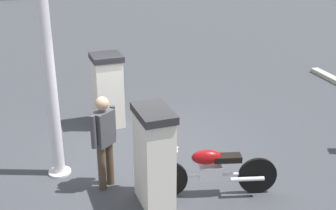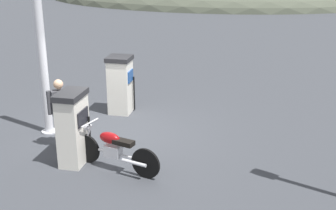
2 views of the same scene
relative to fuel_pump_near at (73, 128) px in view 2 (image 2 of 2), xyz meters
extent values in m
plane|color=#383A3F|center=(0.40, 1.59, -0.82)|extent=(120.00, 120.00, 0.00)
cube|color=silver|center=(0.00, 0.00, -0.07)|extent=(0.46, 0.74, 1.49)
cube|color=black|center=(0.24, 0.00, 0.25)|extent=(0.03, 0.52, 0.32)
cube|color=#262628|center=(0.00, 0.00, 0.73)|extent=(0.50, 0.81, 0.12)
cylinder|color=black|center=(0.27, 0.22, -0.30)|extent=(0.04, 0.04, 0.97)
cube|color=silver|center=(0.00, 3.19, -0.07)|extent=(0.58, 0.60, 1.49)
cube|color=#1E478C|center=(0.30, 3.19, 0.26)|extent=(0.03, 0.42, 0.32)
cube|color=#262628|center=(0.00, 3.19, 0.74)|extent=(0.64, 0.67, 0.12)
cylinder|color=black|center=(0.34, 3.37, -0.30)|extent=(0.04, 0.04, 0.97)
cylinder|color=black|center=(0.25, 0.08, -0.50)|extent=(0.63, 0.23, 0.64)
cylinder|color=black|center=(1.66, -0.32, -0.50)|extent=(0.63, 0.23, 0.64)
cube|color=silver|center=(0.91, -0.11, -0.40)|extent=(0.40, 0.29, 0.24)
cylinder|color=silver|center=(0.96, -0.12, -0.45)|extent=(1.07, 0.35, 0.05)
ellipsoid|color=maroon|center=(0.84, -0.09, -0.12)|extent=(0.52, 0.34, 0.24)
cube|color=black|center=(1.17, -0.18, -0.15)|extent=(0.48, 0.31, 0.10)
cylinder|color=silver|center=(0.29, 0.07, -0.20)|extent=(0.26, 0.11, 0.57)
cylinder|color=silver|center=(0.36, 0.04, 0.12)|extent=(0.19, 0.55, 0.04)
sphere|color=silver|center=(0.27, 0.07, 0.00)|extent=(0.17, 0.17, 0.14)
cylinder|color=silver|center=(1.44, -0.38, -0.48)|extent=(0.55, 0.22, 0.07)
cylinder|color=#473828|center=(-0.70, 0.67, -0.42)|extent=(0.18, 0.18, 0.79)
cylinder|color=#473828|center=(-0.54, 0.79, -0.42)|extent=(0.18, 0.18, 0.79)
cube|color=#3F3F44|center=(-0.62, 0.73, 0.27)|extent=(0.41, 0.38, 0.59)
cylinder|color=#3F3F44|center=(-0.81, 0.58, 0.30)|extent=(0.13, 0.13, 0.56)
cylinder|color=#3F3F44|center=(-0.43, 0.87, 0.30)|extent=(0.13, 0.13, 0.56)
sphere|color=tan|center=(-0.62, 0.73, 0.70)|extent=(0.31, 0.31, 0.22)
cylinder|color=silver|center=(-1.32, 1.43, 1.14)|extent=(0.20, 0.20, 3.92)
cylinder|color=silver|center=(-1.32, 1.43, -0.80)|extent=(0.40, 0.40, 0.04)
camera|label=1|loc=(-1.84, -5.65, 3.26)|focal=46.83mm
camera|label=2|loc=(3.82, -8.05, 3.60)|focal=47.69mm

